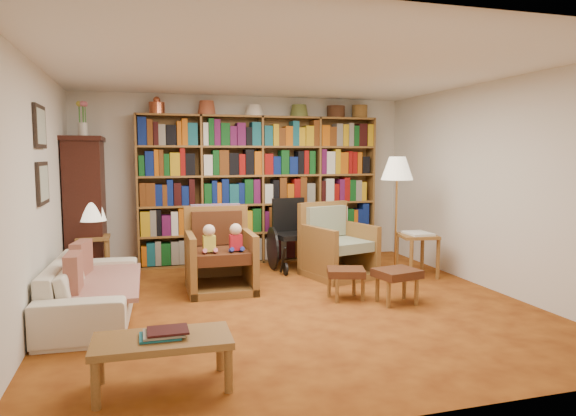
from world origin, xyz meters
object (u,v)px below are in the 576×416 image
object	(u,v)px
side_table_lamp	(94,249)
armchair_sage	(336,248)
sofa	(93,288)
armchair_leather	(219,255)
side_table_papers	(417,242)
footstool_b	(397,276)
floor_lamp	(397,173)
footstool_a	(346,274)
coffee_table	(162,344)
wheelchair	(291,237)

from	to	relation	value
side_table_lamp	armchair_sage	xyz separation A→B (m)	(3.11, -0.48, -0.06)
sofa	side_table_lamp	distance (m)	1.46
armchair_leather	side_table_papers	distance (m)	2.63
footstool_b	side_table_lamp	bearing A→B (deg)	149.75
sofa	footstool_b	world-z (taller)	sofa
sofa	armchair_leather	size ratio (longest dim) A/B	1.95
floor_lamp	side_table_papers	world-z (taller)	floor_lamp
sofa	armchair_leather	xyz separation A→B (m)	(1.39, 0.71, 0.12)
armchair_leather	footstool_a	world-z (taller)	armchair_leather
footstool_b	coffee_table	size ratio (longest dim) A/B	0.54
armchair_sage	floor_lamp	world-z (taller)	floor_lamp
footstool_a	sofa	bearing A→B (deg)	176.88
floor_lamp	side_table_papers	distance (m)	0.95
sofa	side_table_lamp	size ratio (longest dim) A/B	3.30
side_table_papers	footstool_b	xyz separation A→B (m)	(-0.85, -1.04, -0.16)
armchair_leather	floor_lamp	xyz separation A→B (m)	(2.40, 0.04, 0.97)
wheelchair	floor_lamp	world-z (taller)	floor_lamp
floor_lamp	footstool_b	distance (m)	1.73
wheelchair	footstool_a	distance (m)	1.70
side_table_lamp	footstool_b	xyz separation A→B (m)	(3.27, -1.91, -0.13)
armchair_leather	floor_lamp	size ratio (longest dim) A/B	0.63
armchair_leather	armchair_sage	xyz separation A→B (m)	(1.62, 0.26, -0.04)
side_table_papers	footstool_a	world-z (taller)	side_table_papers
side_table_lamp	side_table_papers	distance (m)	4.21
side_table_lamp	coffee_table	distance (m)	3.38
sofa	armchair_leather	distance (m)	1.57
sofa	footstool_b	size ratio (longest dim) A/B	3.84
sofa	floor_lamp	size ratio (longest dim) A/B	1.23
armchair_sage	side_table_lamp	bearing A→B (deg)	171.25
wheelchair	side_table_papers	xyz separation A→B (m)	(1.47, -0.96, 0.01)
armchair_leather	armchair_sage	bearing A→B (deg)	9.06
armchair_leather	footstool_a	xyz separation A→B (m)	(1.30, -0.86, -0.12)
side_table_papers	footstool_a	bearing A→B (deg)	-151.25
armchair_sage	wheelchair	world-z (taller)	wheelchair
floor_lamp	armchair_sage	bearing A→B (deg)	164.65
side_table_lamp	armchair_sage	distance (m)	3.15
footstool_b	armchair_sage	bearing A→B (deg)	96.34
side_table_lamp	armchair_leather	xyz separation A→B (m)	(1.49, -0.74, -0.03)
wheelchair	coffee_table	xyz separation A→B (m)	(-1.94, -3.39, -0.14)
side_table_papers	coffee_table	bearing A→B (deg)	-144.42
armchair_sage	footstool_b	world-z (taller)	armchair_sage
side_table_papers	footstool_b	size ratio (longest dim) A/B	1.17
footstool_b	wheelchair	bearing A→B (deg)	107.31
armchair_sage	floor_lamp	xyz separation A→B (m)	(0.78, -0.21, 1.01)
footstool_a	side_table_papers	bearing A→B (deg)	28.75
side_table_papers	footstool_a	size ratio (longest dim) A/B	1.21
floor_lamp	side_table_papers	size ratio (longest dim) A/B	2.66
armchair_sage	footstool_b	size ratio (longest dim) A/B	1.97
sofa	coffee_table	bearing A→B (deg)	-159.05
side_table_lamp	footstool_b	bearing A→B (deg)	-30.25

